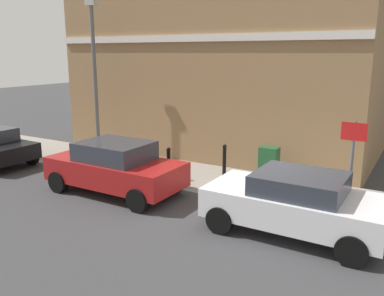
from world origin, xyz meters
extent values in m
plane|color=#38383A|center=(0.00, 0.00, 0.00)|extent=(80.00, 80.00, 0.00)
cube|color=gray|center=(1.98, 6.00, 0.07)|extent=(2.44, 30.00, 0.15)
cube|color=olive|center=(6.68, 3.93, 3.76)|extent=(6.95, 11.85, 7.52)
cube|color=silver|center=(3.16, 3.93, 4.52)|extent=(0.12, 11.85, 0.24)
cube|color=silver|center=(-0.49, -1.11, 0.66)|extent=(1.86, 3.97, 0.67)
cube|color=#2D333D|center=(-0.49, -1.21, 1.20)|extent=(1.63, 1.94, 0.46)
cylinder|color=black|center=(-1.35, 0.32, 0.32)|extent=(0.22, 0.64, 0.64)
cylinder|color=black|center=(0.39, 0.31, 0.32)|extent=(0.22, 0.64, 0.64)
cylinder|color=black|center=(-1.37, -2.53, 0.32)|extent=(0.22, 0.64, 0.64)
cylinder|color=black|center=(0.37, -2.54, 0.32)|extent=(0.22, 0.64, 0.64)
cube|color=maroon|center=(-0.46, 4.21, 0.67)|extent=(1.80, 4.08, 0.69)
cube|color=#2D333D|center=(-0.46, 4.20, 1.26)|extent=(1.58, 2.00, 0.54)
cylinder|color=black|center=(-1.30, 5.70, 0.32)|extent=(0.22, 0.64, 0.64)
cylinder|color=black|center=(0.39, 5.69, 0.32)|extent=(0.22, 0.64, 0.64)
cylinder|color=black|center=(-1.31, 2.73, 0.32)|extent=(0.22, 0.64, 0.64)
cylinder|color=black|center=(0.39, 2.72, 0.32)|extent=(0.22, 0.64, 0.64)
cylinder|color=black|center=(0.34, 8.98, 0.32)|extent=(0.23, 0.64, 0.64)
cube|color=#1E4C28|center=(2.18, 0.48, 0.72)|extent=(0.40, 0.55, 1.15)
cube|color=#333333|center=(2.18, 0.48, 0.19)|extent=(0.46, 0.61, 0.08)
cylinder|color=black|center=(2.28, 2.01, 0.62)|extent=(0.12, 0.12, 0.95)
sphere|color=black|center=(2.28, 2.01, 1.12)|extent=(0.14, 0.14, 0.14)
cylinder|color=black|center=(1.01, 3.32, 0.62)|extent=(0.12, 0.12, 0.95)
sphere|color=black|center=(1.01, 3.32, 1.12)|extent=(0.14, 0.14, 0.14)
cylinder|color=#59595B|center=(1.10, -2.01, 1.30)|extent=(0.08, 0.08, 2.30)
cube|color=white|center=(1.08, -2.01, 2.20)|extent=(0.03, 0.56, 0.40)
cube|color=red|center=(1.07, -2.01, 2.20)|extent=(0.01, 0.60, 0.44)
cylinder|color=#59595B|center=(2.11, 7.29, 2.90)|extent=(0.14, 0.14, 5.50)
cube|color=#A5A599|center=(2.11, 7.29, 5.77)|extent=(0.20, 0.44, 0.20)
camera|label=1|loc=(-9.07, -3.52, 4.04)|focal=37.87mm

